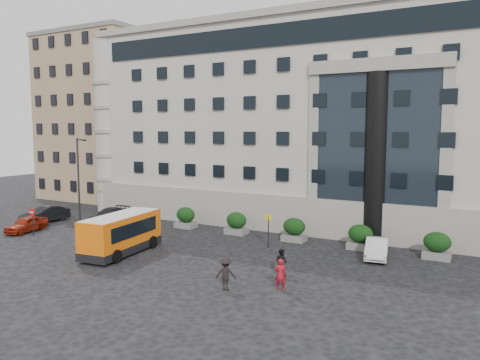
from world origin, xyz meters
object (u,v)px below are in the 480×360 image
at_px(hedge_a, 186,217).
at_px(pedestrian_a, 280,274).
at_px(parked_car_a, 26,224).
at_px(no_entry_sign, 32,216).
at_px(parked_car_d, 156,201).
at_px(red_truck, 138,192).
at_px(parked_car_b, 45,214).
at_px(white_taxi, 377,248).
at_px(pedestrian_b, 281,262).
at_px(hedge_c, 294,229).
at_px(hedge_b, 236,223).
at_px(pedestrian_c, 226,274).
at_px(street_lamp, 79,179).
at_px(parked_car_c, 109,215).
at_px(minibus, 121,232).
at_px(hedge_e, 437,245).
at_px(hedge_d, 360,237).
at_px(bus_stop_sign, 268,225).

height_order(hedge_a, pedestrian_a, hedge_a).
bearing_deg(parked_car_a, no_entry_sign, -31.30).
relative_size(hedge_a, parked_car_d, 0.34).
relative_size(red_truck, parked_car_a, 1.58).
xyz_separation_m(hedge_a, parked_car_b, (-13.00, -4.53, -0.17)).
distance_m(parked_car_b, white_taxi, 30.30).
bearing_deg(hedge_a, pedestrian_b, -32.78).
distance_m(hedge_c, pedestrian_b, 8.81).
xyz_separation_m(hedge_b, white_taxi, (11.97, -1.67, -0.25)).
bearing_deg(hedge_b, parked_car_a, -153.56).
xyz_separation_m(hedge_c, no_entry_sign, (-19.40, -8.84, 0.72)).
bearing_deg(hedge_b, pedestrian_c, -62.99).
relative_size(hedge_b, street_lamp, 0.23).
height_order(hedge_b, pedestrian_c, hedge_b).
bearing_deg(parked_car_d, hedge_c, -14.84).
height_order(parked_car_c, parked_car_d, parked_car_d).
height_order(pedestrian_b, pedestrian_c, pedestrian_c).
height_order(parked_car_b, parked_car_d, parked_car_b).
bearing_deg(hedge_b, street_lamp, -159.93).
bearing_deg(minibus, parked_car_d, 115.64).
xyz_separation_m(hedge_a, hedge_e, (20.80, 0.00, 0.00)).
height_order(street_lamp, pedestrian_c, street_lamp).
distance_m(hedge_d, minibus, 17.20).
bearing_deg(minibus, red_truck, 121.55).
xyz_separation_m(hedge_e, parked_car_a, (-31.73, -8.02, -0.26)).
bearing_deg(no_entry_sign, parked_car_d, 90.27).
height_order(no_entry_sign, parked_car_a, no_entry_sign).
relative_size(hedge_d, street_lamp, 0.23).
bearing_deg(hedge_a, hedge_c, 0.00).
bearing_deg(pedestrian_a, red_truck, -58.54).
distance_m(street_lamp, bus_stop_sign, 17.75).
relative_size(hedge_a, pedestrian_c, 1.03).
relative_size(hedge_a, parked_car_b, 0.40).
bearing_deg(hedge_a, hedge_e, 0.00).
xyz_separation_m(hedge_b, red_truck, (-16.50, 6.60, 0.70)).
height_order(hedge_b, parked_car_b, hedge_b).
bearing_deg(pedestrian_a, parked_car_b, -37.12).
xyz_separation_m(hedge_e, street_lamp, (-28.74, -4.80, 3.44)).
bearing_deg(no_entry_sign, parked_car_c, 80.49).
height_order(parked_car_d, pedestrian_b, pedestrian_b).
height_order(hedge_e, pedestrian_b, hedge_e).
bearing_deg(hedge_b, red_truck, 158.19).
xyz_separation_m(parked_car_b, pedestrian_b, (26.04, -3.87, 0.06)).
height_order(no_entry_sign, red_truck, red_truck).
distance_m(parked_car_a, parked_car_c, 7.21).
height_order(bus_stop_sign, parked_car_c, bus_stop_sign).
relative_size(bus_stop_sign, parked_car_c, 0.55).
distance_m(hedge_b, parked_car_d, 15.89).
height_order(hedge_e, bus_stop_sign, bus_stop_sign).
height_order(minibus, pedestrian_c, minibus).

